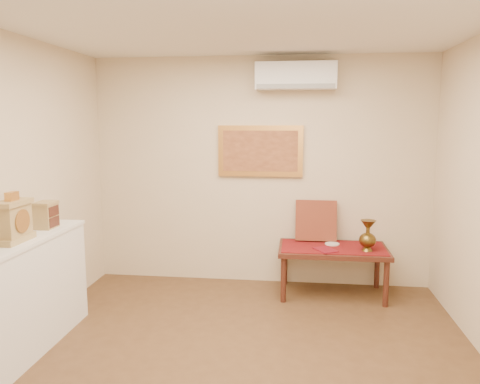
% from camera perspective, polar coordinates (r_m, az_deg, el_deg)
% --- Properties ---
extents(floor, '(4.50, 4.50, 0.00)m').
position_cam_1_polar(floor, '(3.84, -0.53, -21.79)').
color(floor, brown).
rests_on(floor, ground).
extents(ceiling, '(4.50, 4.50, 0.00)m').
position_cam_1_polar(ceiling, '(3.40, -0.60, 21.43)').
color(ceiling, silver).
rests_on(ceiling, ground).
extents(wall_back, '(4.00, 0.02, 2.70)m').
position_cam_1_polar(wall_back, '(5.59, 2.50, 2.47)').
color(wall_back, beige).
rests_on(wall_back, ground).
extents(wall_front, '(4.00, 0.02, 2.70)m').
position_cam_1_polar(wall_front, '(1.27, -14.97, -19.52)').
color(wall_front, beige).
rests_on(wall_front, ground).
extents(table_cloth, '(1.14, 0.59, 0.01)m').
position_cam_1_polar(table_cloth, '(5.37, 11.27, -6.60)').
color(table_cloth, maroon).
rests_on(table_cloth, low_table).
extents(brass_urn_tall, '(0.18, 0.18, 0.41)m').
position_cam_1_polar(brass_urn_tall, '(5.24, 15.32, -4.74)').
color(brass_urn_tall, brown).
rests_on(brass_urn_tall, table_cloth).
extents(plate, '(0.16, 0.16, 0.01)m').
position_cam_1_polar(plate, '(5.46, 11.17, -6.23)').
color(plate, silver).
rests_on(plate, table_cloth).
extents(menu, '(0.28, 0.31, 0.01)m').
position_cam_1_polar(menu, '(5.20, 10.38, -6.94)').
color(menu, maroon).
rests_on(menu, table_cloth).
extents(cushion, '(0.47, 0.20, 0.49)m').
position_cam_1_polar(cushion, '(5.56, 9.23, -3.45)').
color(cushion, '#5C1217').
rests_on(cushion, table_cloth).
extents(display_ledge, '(0.37, 2.02, 0.98)m').
position_cam_1_polar(display_ledge, '(4.25, -26.39, -12.34)').
color(display_ledge, white).
rests_on(display_ledge, floor).
extents(mantel_clock, '(0.17, 0.36, 0.41)m').
position_cam_1_polar(mantel_clock, '(4.18, -25.85, -3.17)').
color(mantel_clock, tan).
rests_on(mantel_clock, display_ledge).
extents(wooden_chest, '(0.16, 0.21, 0.24)m').
position_cam_1_polar(wooden_chest, '(4.61, -22.55, -2.58)').
color(wooden_chest, tan).
rests_on(wooden_chest, display_ledge).
extents(low_table, '(1.20, 0.70, 0.55)m').
position_cam_1_polar(low_table, '(5.38, 11.25, -7.31)').
color(low_table, '#481F15').
rests_on(low_table, floor).
extents(painting, '(1.00, 0.06, 0.60)m').
position_cam_1_polar(painting, '(5.54, 2.50, 5.02)').
color(painting, '#CB8C41').
rests_on(painting, wall_back).
extents(ac_unit, '(0.90, 0.25, 0.30)m').
position_cam_1_polar(ac_unit, '(5.43, 6.80, 13.86)').
color(ac_unit, silver).
rests_on(ac_unit, wall_back).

